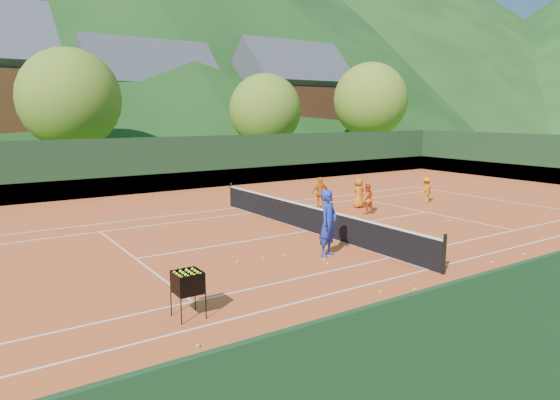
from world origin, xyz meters
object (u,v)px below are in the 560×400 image
student_b (320,193)px  chalet_right (290,104)px  student_a (367,199)px  coach (328,223)px  student_d (426,190)px  student_c (359,193)px  tennis_net (309,218)px  ball_hopper (188,283)px  chalet_mid (149,106)px

student_b → chalet_right: 32.01m
student_a → chalet_right: 33.27m
coach → student_d: 10.55m
student_b → student_c: (1.60, -0.77, -0.04)m
tennis_net → ball_hopper: bearing=-144.4°
chalet_mid → chalet_right: chalet_right is taller
ball_hopper → chalet_right: (26.83, 34.89, 4.49)m
coach → ball_hopper: size_ratio=2.02×
tennis_net → student_c: bearing=27.7°
chalet_mid → chalet_right: 14.56m
coach → student_d: coach is taller
ball_hopper → chalet_mid: size_ratio=0.08×
student_a → student_d: (4.14, 0.31, -0.02)m
tennis_net → ball_hopper: size_ratio=12.07×
coach → student_c: coach is taller
coach → tennis_net: bearing=39.2°
coach → student_c: bearing=17.0°
ball_hopper → chalet_mid: chalet_mid is taller
student_a → student_c: size_ratio=0.96×
student_d → tennis_net: size_ratio=0.11×
student_d → tennis_net: student_d is taller
student_b → chalet_mid: 31.21m
tennis_net → chalet_mid: size_ratio=0.95×
coach → chalet_mid: chalet_mid is taller
coach → chalet_right: 39.50m
coach → tennis_net: size_ratio=0.17×
student_d → ball_hopper: (-14.95, -6.39, 0.11)m
student_c → student_d: bearing=171.4°
ball_hopper → chalet_right: size_ratio=0.08×
student_b → tennis_net: size_ratio=0.12×
student_a → student_b: bearing=-57.7°
coach → ball_hopper: 5.73m
chalet_mid → chalet_right: bearing=-15.9°
chalet_mid → student_d: bearing=-86.3°
coach → student_b: coach is taller
student_c → chalet_mid: (1.34, 31.55, 4.29)m
ball_hopper → coach: bearing=20.3°
student_c → chalet_mid: 31.87m
student_d → tennis_net: 8.27m
coach → student_c: 8.13m
coach → student_c: size_ratio=1.48×
student_a → coach: bearing=44.7°
tennis_net → ball_hopper: 8.40m
student_c → tennis_net: student_c is taller
coach → tennis_net: 3.28m
tennis_net → coach: bearing=-116.7°
ball_hopper → student_b: bearing=39.3°
student_a → chalet_right: chalet_right is taller
student_d → chalet_mid: size_ratio=0.10×
coach → student_b: size_ratio=1.39×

